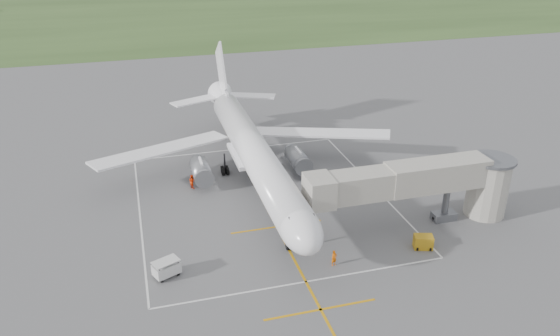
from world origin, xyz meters
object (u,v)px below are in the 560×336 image
object	(u,v)px
jet_bridge	(430,183)
gpu_unit	(423,242)
baggage_cart	(166,268)
ramp_worker_nose	(334,258)
ramp_worker_wing	(192,181)
airliner	(253,151)

from	to	relation	value
jet_bridge	gpu_unit	xyz separation A→B (m)	(-2.70, -4.38, -4.06)
baggage_cart	ramp_worker_nose	distance (m)	15.68
gpu_unit	jet_bridge	bearing A→B (deg)	75.68
ramp_worker_nose	ramp_worker_wing	bearing A→B (deg)	103.08
jet_bridge	ramp_worker_wing	distance (m)	27.97
airliner	ramp_worker_wing	world-z (taller)	airliner
ramp_worker_nose	jet_bridge	bearing A→B (deg)	5.46
gpu_unit	ramp_worker_wing	bearing A→B (deg)	153.73
gpu_unit	ramp_worker_wing	world-z (taller)	ramp_worker_wing
gpu_unit	ramp_worker_nose	world-z (taller)	ramp_worker_nose
airliner	baggage_cart	distance (m)	20.70
gpu_unit	ramp_worker_wing	size ratio (longest dim) A/B	1.21
jet_bridge	ramp_worker_nose	world-z (taller)	jet_bridge
gpu_unit	ramp_worker_nose	distance (m)	9.65
ramp_worker_nose	ramp_worker_wing	distance (m)	22.66
baggage_cart	airliner	bearing A→B (deg)	29.98
jet_bridge	ramp_worker_nose	xyz separation A→B (m)	(-12.34, -4.73, -3.94)
airliner	ramp_worker_wing	size ratio (longest dim) A/B	26.67
airliner	jet_bridge	distance (m)	21.22
baggage_cart	ramp_worker_nose	size ratio (longest dim) A/B	1.72
gpu_unit	ramp_worker_wing	xyz separation A→B (m)	(-20.49, 19.53, 0.20)
jet_bridge	gpu_unit	size ratio (longest dim) A/B	11.06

